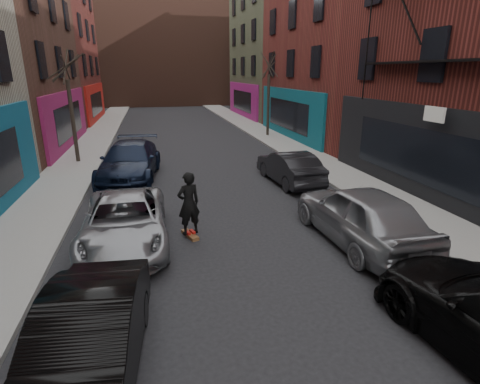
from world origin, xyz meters
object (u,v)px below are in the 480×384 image
parked_left_end (130,161)px  parked_left_mid (88,343)px  tree_right_far (269,88)px  parked_left_far (125,221)px  skateboard (190,235)px  pedestrian (373,232)px  skateboarder (189,204)px  parked_right_far (361,215)px  parked_right_end (289,167)px  tree_left_far (70,98)px

parked_left_end → parked_left_mid: bearing=-83.6°
tree_right_far → parked_left_end: 13.93m
parked_left_mid → parked_left_far: size_ratio=0.86×
parked_left_far → parked_left_end: 6.96m
skateboard → pedestrian: (4.40, -2.51, 0.73)m
skateboarder → parked_left_far: bearing=-16.7°
parked_left_mid → parked_right_far: 7.62m
tree_right_far → pedestrian: 19.64m
parked_left_end → parked_right_far: 10.66m
parked_left_far → parked_left_end: bearing=91.1°
parked_left_mid → parked_right_far: bearing=33.2°
parked_left_mid → pedestrian: size_ratio=2.77×
parked_right_end → pedestrian: bearing=82.6°
parked_left_mid → parked_left_end: 11.95m
parked_left_mid → skateboarder: bearing=73.0°
parked_left_mid → skateboarder: 5.48m
parked_left_end → skateboard: bearing=-67.2°
tree_left_far → tree_right_far: tree_right_far is taller
parked_left_mid → skateboarder: (2.08, 5.06, 0.34)m
tree_right_far → parked_left_far: 19.41m
parked_right_far → skateboard: size_ratio=6.23×
parked_left_far → parked_right_end: (6.64, 4.75, 0.02)m
parked_left_mid → skateboard: size_ratio=5.30×
parked_left_mid → parked_left_end: size_ratio=0.75×
tree_right_far → skateboard: 18.65m
parked_left_far → skateboard: 1.92m
parked_left_end → parked_right_end: 7.12m
tree_left_far → parked_left_end: 5.40m
parked_left_far → parked_left_end: size_ratio=0.87×
parked_left_far → pedestrian: bearing=-21.4°
parked_left_far → parked_right_end: size_ratio=1.16×
tree_right_far → parked_left_far: bearing=-119.3°
parked_left_end → skateboard: (1.94, -6.88, -0.77)m
tree_left_far → pedestrian: (9.20, -13.18, -2.60)m
tree_right_far → skateboard: bearing=-114.5°
tree_left_far → parked_left_end: tree_left_far is taller
skateboarder → pedestrian: skateboarder is taller
tree_right_far → skateboarder: (-7.59, -16.67, -2.49)m
parked_right_end → skateboard: 6.75m
parked_right_far → pedestrian: bearing=73.7°
skateboard → pedestrian: bearing=-48.7°
parked_left_far → skateboarder: 1.84m
tree_left_far → tree_right_far: bearing=25.8°
parked_left_end → parked_left_far: bearing=-81.9°
tree_left_far → parked_left_far: 11.48m
parked_right_far → pedestrian: 1.05m
parked_left_mid → parked_left_far: bearing=92.2°
parked_left_end → parked_right_end: bearing=-11.0°
parked_right_far → parked_right_end: bearing=-93.9°
parked_right_far → skateboarder: skateboarder is taller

